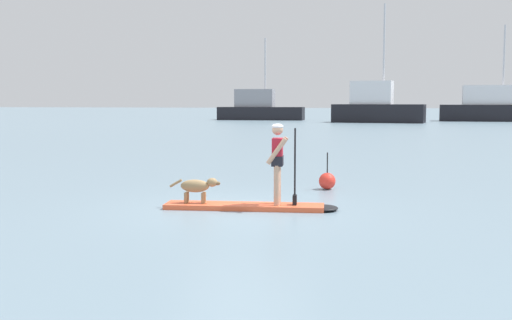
% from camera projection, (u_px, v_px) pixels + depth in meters
% --- Properties ---
extents(ground_plane, '(400.00, 400.00, 0.00)m').
position_uv_depth(ground_plane, '(244.00, 209.00, 12.58)').
color(ground_plane, slate).
extents(paddleboard, '(3.54, 1.06, 0.10)m').
position_uv_depth(paddleboard, '(255.00, 207.00, 12.55)').
color(paddleboard, '#E55933').
rests_on(paddleboard, ground_plane).
extents(person_paddler, '(0.63, 0.52, 1.62)m').
position_uv_depth(person_paddler, '(278.00, 158.00, 12.41)').
color(person_paddler, tan).
rests_on(person_paddler, paddleboard).
extents(dog, '(1.05, 0.29, 0.52)m').
position_uv_depth(dog, '(197.00, 186.00, 12.65)').
color(dog, '#997A51').
rests_on(dog, paddleboard).
extents(moored_boat_port, '(10.17, 3.18, 9.54)m').
position_uv_depth(moored_boat_port, '(259.00, 108.00, 73.40)').
color(moored_boat_port, black).
rests_on(moored_boat_port, ground_plane).
extents(moored_boat_far_port, '(9.59, 3.86, 12.08)m').
position_uv_depth(moored_boat_far_port, '(376.00, 107.00, 64.30)').
color(moored_boat_far_port, black).
rests_on(moored_boat_far_port, ground_plane).
extents(moored_boat_center, '(12.01, 3.25, 10.43)m').
position_uv_depth(moored_boat_center, '(494.00, 108.00, 68.22)').
color(moored_boat_center, black).
rests_on(moored_boat_center, ground_plane).
extents(marker_buoy, '(0.41, 0.41, 0.91)m').
position_uv_depth(marker_buoy, '(327.00, 181.00, 15.34)').
color(marker_buoy, red).
rests_on(marker_buoy, ground_plane).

